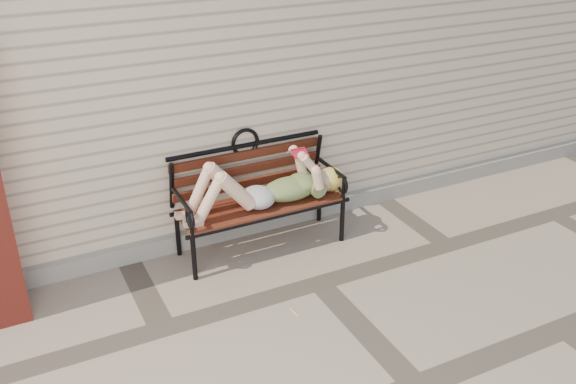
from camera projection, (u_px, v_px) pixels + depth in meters
ground at (319, 283)px, 4.98m from camera, size 80.00×80.00×0.00m
house_wall at (184, 17)px, 6.71m from camera, size 8.00×4.00×3.00m
foundation_strip at (267, 220)px, 5.73m from camera, size 8.00×0.10×0.15m
garden_bench at (256, 185)px, 5.29m from camera, size 1.51×0.60×0.98m
reading_woman at (263, 187)px, 5.18m from camera, size 1.42×0.32×0.45m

